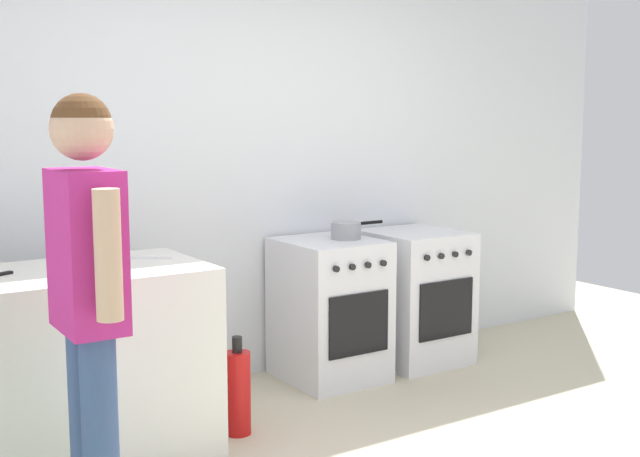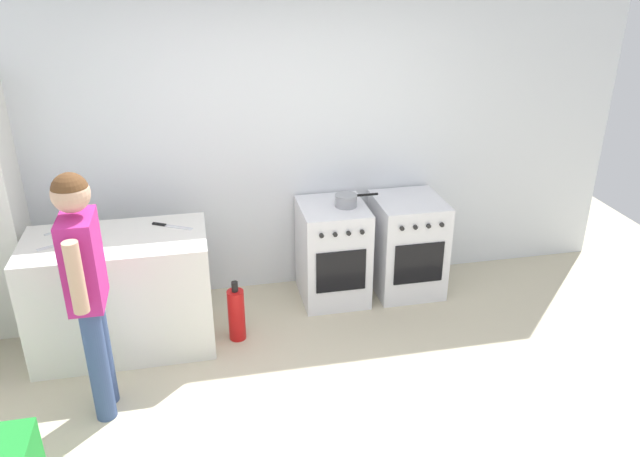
{
  "view_description": "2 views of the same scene",
  "coord_description": "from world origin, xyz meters",
  "px_view_note": "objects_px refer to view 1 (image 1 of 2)",
  "views": [
    {
      "loc": [
        -2.28,
        -2.34,
        1.57
      ],
      "look_at": [
        -0.22,
        0.81,
        1.05
      ],
      "focal_mm": 45.0,
      "sensor_mm": 36.0,
      "label": 1
    },
    {
      "loc": [
        -0.74,
        -3.03,
        2.81
      ],
      "look_at": [
        0.1,
        0.92,
        0.97
      ],
      "focal_mm": 35.0,
      "sensor_mm": 36.0,
      "label": 2
    }
  ],
  "objects_px": {
    "knife_carving": "(134,258)",
    "fire_extinguisher": "(238,392)",
    "oven_right": "(415,296)",
    "oven_left": "(329,309)",
    "pot": "(346,230)",
    "person": "(88,281)"
  },
  "relations": [
    {
      "from": "oven_left",
      "to": "pot",
      "type": "height_order",
      "value": "pot"
    },
    {
      "from": "pot",
      "to": "fire_extinguisher",
      "type": "xyz_separation_m",
      "value": [
        -0.98,
        -0.46,
        -0.68
      ]
    },
    {
      "from": "fire_extinguisher",
      "to": "person",
      "type": "bearing_deg",
      "value": -145.3
    },
    {
      "from": "knife_carving",
      "to": "pot",
      "type": "bearing_deg",
      "value": 9.38
    },
    {
      "from": "knife_carving",
      "to": "person",
      "type": "relative_size",
      "value": 0.18
    },
    {
      "from": "oven_right",
      "to": "pot",
      "type": "height_order",
      "value": "pot"
    },
    {
      "from": "pot",
      "to": "person",
      "type": "xyz_separation_m",
      "value": [
        -1.89,
        -1.09,
        0.09
      ]
    },
    {
      "from": "oven_left",
      "to": "knife_carving",
      "type": "distance_m",
      "value": 1.41
    },
    {
      "from": "fire_extinguisher",
      "to": "pot",
      "type": "bearing_deg",
      "value": 25.02
    },
    {
      "from": "knife_carving",
      "to": "fire_extinguisher",
      "type": "distance_m",
      "value": 0.84
    },
    {
      "from": "knife_carving",
      "to": "person",
      "type": "bearing_deg",
      "value": -119.53
    },
    {
      "from": "oven_right",
      "to": "fire_extinguisher",
      "type": "distance_m",
      "value": 1.62
    },
    {
      "from": "knife_carving",
      "to": "fire_extinguisher",
      "type": "xyz_separation_m",
      "value": [
        0.43,
        -0.22,
        -0.69
      ]
    },
    {
      "from": "person",
      "to": "fire_extinguisher",
      "type": "bearing_deg",
      "value": 34.7
    },
    {
      "from": "person",
      "to": "fire_extinguisher",
      "type": "height_order",
      "value": "person"
    },
    {
      "from": "fire_extinguisher",
      "to": "oven_right",
      "type": "bearing_deg",
      "value": 17.3
    },
    {
      "from": "oven_right",
      "to": "person",
      "type": "bearing_deg",
      "value": -155.58
    },
    {
      "from": "oven_right",
      "to": "pot",
      "type": "xyz_separation_m",
      "value": [
        -0.56,
        -0.02,
        0.48
      ]
    },
    {
      "from": "oven_left",
      "to": "knife_carving",
      "type": "bearing_deg",
      "value": -168.92
    },
    {
      "from": "pot",
      "to": "person",
      "type": "relative_size",
      "value": 0.22
    },
    {
      "from": "oven_right",
      "to": "knife_carving",
      "type": "distance_m",
      "value": 2.04
    },
    {
      "from": "oven_left",
      "to": "fire_extinguisher",
      "type": "distance_m",
      "value": 1.01
    }
  ]
}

